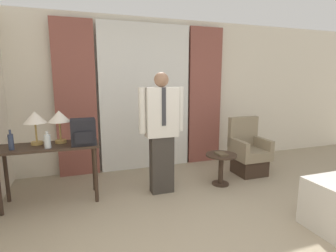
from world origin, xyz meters
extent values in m
cube|color=silver|center=(0.00, 2.95, 1.35)|extent=(10.00, 0.06, 2.70)
cube|color=white|center=(0.00, 2.82, 1.29)|extent=(1.63, 0.06, 2.58)
cube|color=brown|center=(-1.18, 2.82, 1.29)|extent=(0.66, 0.06, 2.58)
cube|color=brown|center=(1.18, 2.82, 1.29)|extent=(0.66, 0.06, 2.58)
cube|color=#38281E|center=(-1.55, 1.88, 0.77)|extent=(1.24, 0.51, 0.03)
cylinder|color=#38281E|center=(-0.99, 1.69, 0.38)|extent=(0.05, 0.05, 0.75)
cylinder|color=#38281E|center=(-2.11, 2.07, 0.38)|extent=(0.05, 0.05, 0.75)
cylinder|color=#38281E|center=(-0.99, 2.07, 0.38)|extent=(0.05, 0.05, 0.75)
cylinder|color=tan|center=(-1.70, 1.97, 0.80)|extent=(0.15, 0.15, 0.04)
cylinder|color=tan|center=(-1.70, 1.97, 0.95)|extent=(0.02, 0.02, 0.25)
cone|color=silver|center=(-1.70, 1.97, 1.15)|extent=(0.29, 0.29, 0.15)
cylinder|color=tan|center=(-1.40, 1.97, 0.80)|extent=(0.15, 0.15, 0.04)
cylinder|color=tan|center=(-1.40, 1.97, 0.95)|extent=(0.02, 0.02, 0.25)
cone|color=silver|center=(-1.40, 1.97, 1.15)|extent=(0.29, 0.29, 0.15)
cylinder|color=silver|center=(-1.54, 1.73, 0.87)|extent=(0.08, 0.08, 0.17)
cylinder|color=silver|center=(-1.54, 1.73, 0.97)|extent=(0.03, 0.03, 0.05)
cylinder|color=#2D3851|center=(-1.95, 1.78, 0.88)|extent=(0.06, 0.06, 0.19)
cylinder|color=#2D3851|center=(-1.95, 1.78, 1.00)|extent=(0.03, 0.03, 0.05)
cube|color=black|center=(-1.11, 1.77, 0.95)|extent=(0.31, 0.24, 0.34)
cube|color=black|center=(-1.11, 1.64, 0.90)|extent=(0.22, 0.03, 0.15)
cube|color=#38332D|center=(-0.06, 1.69, 0.42)|extent=(0.33, 0.17, 0.83)
cube|color=silver|center=(-0.06, 1.69, 1.18)|extent=(0.45, 0.20, 0.69)
cube|color=#333338|center=(-0.06, 1.59, 1.26)|extent=(0.06, 0.01, 0.52)
cylinder|color=silver|center=(-0.34, 1.69, 1.21)|extent=(0.10, 0.10, 0.62)
cylinder|color=silver|center=(0.21, 1.69, 1.21)|extent=(0.10, 0.10, 0.62)
sphere|color=#936B51|center=(-0.06, 1.69, 1.62)|extent=(0.20, 0.20, 0.20)
cube|color=#38281E|center=(1.59, 1.89, 0.14)|extent=(0.48, 0.46, 0.28)
cube|color=gray|center=(1.59, 1.89, 0.36)|extent=(0.56, 0.54, 0.16)
cube|color=gray|center=(1.59, 2.12, 0.71)|extent=(0.56, 0.10, 0.53)
cube|color=gray|center=(1.35, 1.89, 0.53)|extent=(0.08, 0.54, 0.18)
cube|color=gray|center=(1.83, 1.89, 0.53)|extent=(0.08, 0.54, 0.18)
cylinder|color=#38281E|center=(0.89, 1.65, 0.01)|extent=(0.26, 0.26, 0.02)
cylinder|color=#38281E|center=(0.89, 1.65, 0.23)|extent=(0.08, 0.08, 0.47)
cylinder|color=#38281E|center=(0.89, 1.65, 0.48)|extent=(0.48, 0.48, 0.03)
cube|color=brown|center=(0.87, 1.62, 0.51)|extent=(0.14, 0.21, 0.03)
camera|label=1|loc=(-1.16, -1.75, 1.64)|focal=28.00mm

